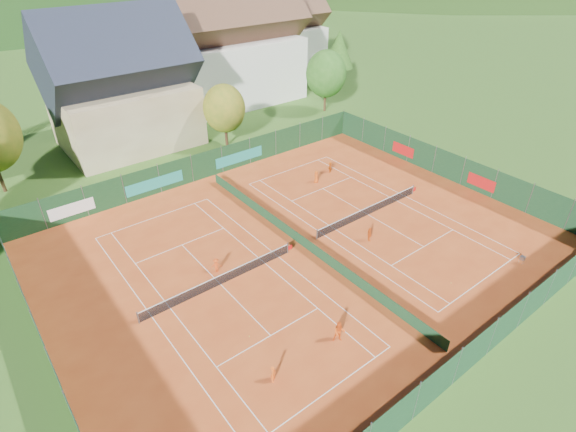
{
  "coord_description": "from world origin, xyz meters",
  "views": [
    {
      "loc": [
        -19.82,
        -23.41,
        22.58
      ],
      "look_at": [
        0.0,
        2.0,
        2.0
      ],
      "focal_mm": 28.0,
      "sensor_mm": 36.0,
      "label": 1
    }
  ],
  "objects_px": {
    "player_right_far_a": "(316,177)",
    "chalet": "(122,91)",
    "player_left_far": "(216,265)",
    "hotel_block_b": "(276,37)",
    "player_left_mid": "(339,332)",
    "player_left_near": "(273,374)",
    "hotel_block_a": "(232,52)",
    "player_right_far_b": "(330,167)",
    "ball_hopper": "(523,258)",
    "player_right_near": "(369,234)"
  },
  "relations": [
    {
      "from": "hotel_block_b",
      "to": "player_right_far_a",
      "type": "bearing_deg",
      "value": -120.94
    },
    {
      "from": "player_left_near",
      "to": "player_left_far",
      "type": "height_order",
      "value": "player_left_far"
    },
    {
      "from": "hotel_block_b",
      "to": "player_right_far_b",
      "type": "height_order",
      "value": "hotel_block_b"
    },
    {
      "from": "hotel_block_a",
      "to": "player_left_far",
      "type": "height_order",
      "value": "hotel_block_a"
    },
    {
      "from": "chalet",
      "to": "player_right_near",
      "type": "relative_size",
      "value": 12.24
    },
    {
      "from": "player_right_far_b",
      "to": "chalet",
      "type": "bearing_deg",
      "value": -93.84
    },
    {
      "from": "ball_hopper",
      "to": "player_right_far_a",
      "type": "bearing_deg",
      "value": 100.94
    },
    {
      "from": "ball_hopper",
      "to": "player_left_far",
      "type": "relative_size",
      "value": 0.65
    },
    {
      "from": "ball_hopper",
      "to": "player_left_mid",
      "type": "bearing_deg",
      "value": 169.5
    },
    {
      "from": "chalet",
      "to": "player_right_far_b",
      "type": "relative_size",
      "value": 12.93
    },
    {
      "from": "chalet",
      "to": "player_left_far",
      "type": "height_order",
      "value": "chalet"
    },
    {
      "from": "chalet",
      "to": "hotel_block_b",
      "type": "bearing_deg",
      "value": 22.99
    },
    {
      "from": "player_right_far_b",
      "to": "ball_hopper",
      "type": "bearing_deg",
      "value": 55.68
    },
    {
      "from": "player_left_mid",
      "to": "player_right_near",
      "type": "relative_size",
      "value": 1.19
    },
    {
      "from": "hotel_block_a",
      "to": "ball_hopper",
      "type": "height_order",
      "value": "hotel_block_a"
    },
    {
      "from": "ball_hopper",
      "to": "player_left_mid",
      "type": "distance_m",
      "value": 17.35
    },
    {
      "from": "ball_hopper",
      "to": "player_left_near",
      "type": "distance_m",
      "value": 22.48
    },
    {
      "from": "ball_hopper",
      "to": "player_right_far_a",
      "type": "xyz_separation_m",
      "value": [
        -3.96,
        20.48,
        0.12
      ]
    },
    {
      "from": "player_right_near",
      "to": "player_right_far_a",
      "type": "bearing_deg",
      "value": 11.92
    },
    {
      "from": "player_right_far_a",
      "to": "chalet",
      "type": "bearing_deg",
      "value": -96.53
    },
    {
      "from": "player_left_far",
      "to": "ball_hopper",
      "type": "bearing_deg",
      "value": 173.18
    },
    {
      "from": "hotel_block_a",
      "to": "player_left_near",
      "type": "bearing_deg",
      "value": -119.77
    },
    {
      "from": "hotel_block_b",
      "to": "player_left_mid",
      "type": "relative_size",
      "value": 10.98
    },
    {
      "from": "hotel_block_a",
      "to": "player_left_far",
      "type": "bearing_deg",
      "value": -124.21
    },
    {
      "from": "hotel_block_b",
      "to": "ball_hopper",
      "type": "xyz_separation_m",
      "value": [
        -17.69,
        -56.6,
        -6.06
      ]
    },
    {
      "from": "player_left_near",
      "to": "player_left_far",
      "type": "bearing_deg",
      "value": 35.21
    },
    {
      "from": "chalet",
      "to": "player_left_far",
      "type": "xyz_separation_m",
      "value": [
        -4.43,
        -28.47,
        -6.01
      ]
    },
    {
      "from": "chalet",
      "to": "hotel_block_a",
      "type": "relative_size",
      "value": 0.75
    },
    {
      "from": "hotel_block_b",
      "to": "player_right_near",
      "type": "xyz_separation_m",
      "value": [
        -25.0,
        -46.91,
        -5.96
      ]
    },
    {
      "from": "hotel_block_a",
      "to": "player_left_near",
      "type": "height_order",
      "value": "hotel_block_a"
    },
    {
      "from": "player_left_mid",
      "to": "player_left_far",
      "type": "bearing_deg",
      "value": 141.04
    },
    {
      "from": "chalet",
      "to": "player_left_far",
      "type": "distance_m",
      "value": 29.43
    },
    {
      "from": "hotel_block_b",
      "to": "player_right_far_a",
      "type": "distance_m",
      "value": 42.53
    },
    {
      "from": "player_left_mid",
      "to": "player_right_far_a",
      "type": "bearing_deg",
      "value": 90.23
    },
    {
      "from": "player_left_mid",
      "to": "player_right_far_a",
      "type": "height_order",
      "value": "player_left_mid"
    },
    {
      "from": "player_left_mid",
      "to": "player_left_far",
      "type": "distance_m",
      "value": 11.3
    },
    {
      "from": "hotel_block_a",
      "to": "player_right_far_a",
      "type": "xyz_separation_m",
      "value": [
        -7.65,
        -28.12,
        -6.71
      ]
    },
    {
      "from": "player_left_near",
      "to": "player_right_far_b",
      "type": "relative_size",
      "value": 0.97
    },
    {
      "from": "chalet",
      "to": "player_left_near",
      "type": "distance_m",
      "value": 40.39
    },
    {
      "from": "ball_hopper",
      "to": "player_right_far_b",
      "type": "height_order",
      "value": "player_right_far_b"
    },
    {
      "from": "chalet",
      "to": "ball_hopper",
      "type": "distance_m",
      "value": 45.68
    },
    {
      "from": "player_left_mid",
      "to": "player_right_far_a",
      "type": "xyz_separation_m",
      "value": [
        13.1,
        17.32,
        -0.11
      ]
    },
    {
      "from": "player_left_far",
      "to": "player_right_far_b",
      "type": "xyz_separation_m",
      "value": [
        18.56,
        7.23,
        0.01
      ]
    },
    {
      "from": "hotel_block_b",
      "to": "player_left_far",
      "type": "xyz_separation_m",
      "value": [
        -37.43,
        -42.47,
        -6.0
      ]
    },
    {
      "from": "hotel_block_a",
      "to": "player_right_far_a",
      "type": "relative_size",
      "value": 16.07
    },
    {
      "from": "hotel_block_a",
      "to": "player_right_far_b",
      "type": "distance_m",
      "value": 28.48
    },
    {
      "from": "player_right_far_a",
      "to": "hotel_block_a",
      "type": "bearing_deg",
      "value": -138.91
    },
    {
      "from": "hotel_block_a",
      "to": "player_left_near",
      "type": "relative_size",
      "value": 17.74
    },
    {
      "from": "player_left_mid",
      "to": "player_right_near",
      "type": "distance_m",
      "value": 11.73
    },
    {
      "from": "hotel_block_a",
      "to": "player_left_mid",
      "type": "bearing_deg",
      "value": -114.54
    }
  ]
}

